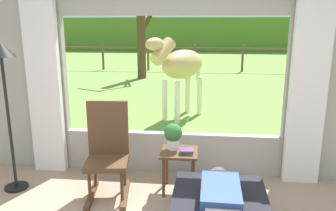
{
  "coord_description": "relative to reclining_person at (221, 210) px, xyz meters",
  "views": [
    {
      "loc": [
        0.42,
        -2.06,
        2.01
      ],
      "look_at": [
        0.0,
        1.8,
        1.05
      ],
      "focal_mm": 35.75,
      "sensor_mm": 36.0,
      "label": 1
    }
  ],
  "objects": [
    {
      "name": "curtain_panel_left",
      "position": [
        -2.28,
        1.69,
        0.68
      ],
      "size": [
        0.44,
        0.1,
        2.4
      ],
      "primitive_type": "cube",
      "color": "silver",
      "rests_on": "ground_plane"
    },
    {
      "name": "pasture_fence_line",
      "position": [
        -0.59,
        11.8,
        0.22
      ],
      "size": [
        16.1,
        0.1,
        1.1
      ],
      "color": "brown",
      "rests_on": "outdoor_pasture_lawn"
    },
    {
      "name": "potted_plant",
      "position": [
        -0.52,
        1.32,
        0.18
      ],
      "size": [
        0.22,
        0.22,
        0.32
      ],
      "color": "silver",
      "rests_on": "side_table"
    },
    {
      "name": "horse",
      "position": [
        -0.66,
        4.44,
        0.63
      ],
      "size": [
        1.25,
        1.72,
        1.73
      ],
      "rotation": [
        0.0,
        0.0,
        2.6
      ],
      "color": "tan",
      "rests_on": "outdoor_pasture_lawn"
    },
    {
      "name": "side_table",
      "position": [
        -0.44,
        1.26,
        -0.1
      ],
      "size": [
        0.44,
        0.44,
        0.52
      ],
      "color": "#4C331E",
      "rests_on": "ground_plane"
    },
    {
      "name": "back_wall_with_window",
      "position": [
        -0.59,
        1.83,
        0.73
      ],
      "size": [
        5.2,
        0.12,
        2.55
      ],
      "color": "#9E998E",
      "rests_on": "ground_plane"
    },
    {
      "name": "pasture_tree",
      "position": [
        -2.46,
        9.67,
        1.16
      ],
      "size": [
        1.47,
        1.5,
        3.61
      ],
      "color": "#4C3823",
      "rests_on": "outdoor_pasture_lawn"
    },
    {
      "name": "curtain_panel_right",
      "position": [
        1.1,
        1.69,
        0.68
      ],
      "size": [
        0.44,
        0.1,
        2.4
      ],
      "primitive_type": "cube",
      "color": "silver",
      "rests_on": "ground_plane"
    },
    {
      "name": "rocking_chair",
      "position": [
        -1.28,
        1.11,
        0.02
      ],
      "size": [
        0.56,
        0.74,
        1.12
      ],
      "rotation": [
        0.0,
        0.0,
        0.15
      ],
      "color": "#4C331E",
      "rests_on": "ground_plane"
    },
    {
      "name": "outdoor_pasture_lawn",
      "position": [
        -0.59,
        12.73,
        -0.51
      ],
      "size": [
        36.0,
        21.68,
        0.02
      ],
      "primitive_type": "cube",
      "color": "olive",
      "rests_on": "ground_plane"
    },
    {
      "name": "reclining_person",
      "position": [
        0.0,
        0.0,
        0.0
      ],
      "size": [
        0.35,
        1.43,
        0.22
      ],
      "rotation": [
        0.0,
        0.0,
        -0.02
      ],
      "color": "#334C8C",
      "rests_on": "recliner_sofa"
    },
    {
      "name": "floor_lamp_left",
      "position": [
        -2.47,
        1.1,
        0.94
      ],
      "size": [
        0.32,
        0.32,
        1.82
      ],
      "color": "black",
      "rests_on": "ground_plane"
    },
    {
      "name": "book_stack",
      "position": [
        -0.35,
        1.19,
        0.02
      ],
      "size": [
        0.17,
        0.14,
        0.05
      ],
      "color": "#337247",
      "rests_on": "side_table"
    },
    {
      "name": "distant_hill_ridge",
      "position": [
        -0.59,
        22.57,
        0.68
      ],
      "size": [
        36.0,
        2.0,
        2.4
      ],
      "primitive_type": "cube",
      "color": "#4E7B29",
      "rests_on": "ground_plane"
    }
  ]
}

